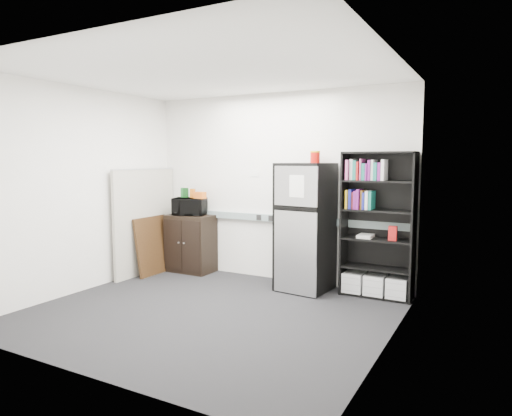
{
  "coord_description": "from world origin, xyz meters",
  "views": [
    {
      "loc": [
        2.9,
        -4.2,
        1.75
      ],
      "look_at": [
        0.13,
        0.9,
        1.13
      ],
      "focal_mm": 32.0,
      "sensor_mm": 36.0,
      "label": 1
    }
  ],
  "objects_px": {
    "cubicle_partition": "(145,221)",
    "microwave": "(190,207)",
    "refrigerator": "(305,227)",
    "cabinet": "(191,243)",
    "bookshelf": "(378,226)"
  },
  "relations": [
    {
      "from": "cabinet",
      "to": "refrigerator",
      "type": "relative_size",
      "value": 0.52
    },
    {
      "from": "cubicle_partition",
      "to": "cabinet",
      "type": "relative_size",
      "value": 1.81
    },
    {
      "from": "cabinet",
      "to": "bookshelf",
      "type": "bearing_deg",
      "value": 1.28
    },
    {
      "from": "cabinet",
      "to": "microwave",
      "type": "xyz_separation_m",
      "value": [
        0.0,
        -0.02,
        0.58
      ]
    },
    {
      "from": "cubicle_partition",
      "to": "cabinet",
      "type": "bearing_deg",
      "value": 37.8
    },
    {
      "from": "cubicle_partition",
      "to": "refrigerator",
      "type": "bearing_deg",
      "value": 7.77
    },
    {
      "from": "cabinet",
      "to": "refrigerator",
      "type": "xyz_separation_m",
      "value": [
        1.95,
        -0.08,
        0.41
      ]
    },
    {
      "from": "cabinet",
      "to": "refrigerator",
      "type": "bearing_deg",
      "value": -2.35
    },
    {
      "from": "refrigerator",
      "to": "bookshelf",
      "type": "bearing_deg",
      "value": 14.48
    },
    {
      "from": "bookshelf",
      "to": "cubicle_partition",
      "type": "height_order",
      "value": "bookshelf"
    },
    {
      "from": "cubicle_partition",
      "to": "refrigerator",
      "type": "height_order",
      "value": "refrigerator"
    },
    {
      "from": "microwave",
      "to": "bookshelf",
      "type": "bearing_deg",
      "value": -16.3
    },
    {
      "from": "cubicle_partition",
      "to": "microwave",
      "type": "height_order",
      "value": "cubicle_partition"
    },
    {
      "from": "cubicle_partition",
      "to": "microwave",
      "type": "xyz_separation_m",
      "value": [
        0.54,
        0.4,
        0.22
      ]
    },
    {
      "from": "bookshelf",
      "to": "cubicle_partition",
      "type": "distance_m",
      "value": 3.46
    }
  ]
}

